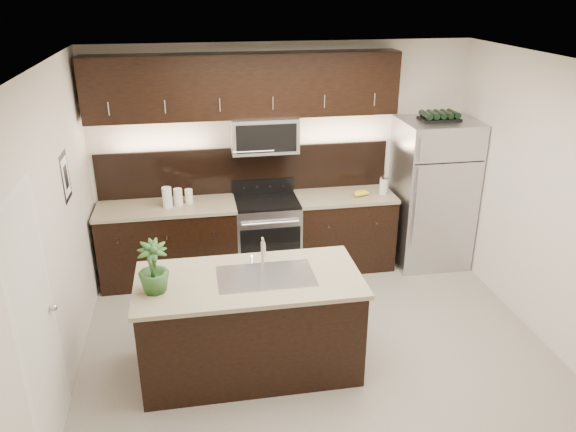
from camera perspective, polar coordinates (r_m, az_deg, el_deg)
The scene contains 12 objects.
ground at distance 5.64m, azimuth 2.95°, elevation -13.30°, with size 4.50×4.50×0.00m, color gray.
room_walls at distance 4.78m, azimuth 2.16°, elevation 2.94°, with size 4.52×4.02×2.71m.
counter_run at distance 6.78m, azimuth -3.87°, elevation -2.12°, with size 3.51×0.65×0.94m.
upper_fixtures at distance 6.41m, azimuth -4.18°, elevation 12.12°, with size 3.49×0.40×1.66m.
island at distance 5.15m, azimuth -3.86°, elevation -10.84°, with size 1.96×0.96×0.94m.
sink_faucet at distance 4.92m, azimuth -2.28°, elevation -5.93°, with size 0.84×0.50×0.28m.
refrigerator at distance 7.12m, azimuth 14.36°, elevation 2.26°, with size 0.88×0.79×1.82m, color #B2B2B7.
wine_rack at distance 6.86m, azimuth 15.14°, elevation 9.78°, with size 0.45×0.28×0.10m.
plant at distance 4.71m, azimuth -13.55°, elevation -5.08°, with size 0.25×0.25×0.45m, color #264C1E.
canisters at distance 6.52m, azimuth -11.36°, elevation 1.90°, with size 0.34×0.19×0.24m.
french_press at distance 6.86m, azimuth 9.68°, elevation 3.10°, with size 0.10×0.10×0.29m.
bananas at distance 6.75m, azimuth 6.96°, elevation 2.26°, with size 0.20×0.16×0.06m, color gold.
Camera 1 is at (-1.06, -4.44, 3.31)m, focal length 35.00 mm.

